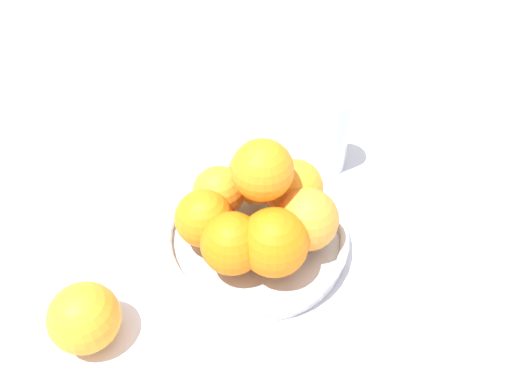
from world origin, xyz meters
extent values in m
plane|color=silver|center=(0.00, 0.00, 0.00)|extent=(4.00, 4.00, 0.00)
cylinder|color=silver|center=(0.00, 0.00, 0.01)|extent=(0.24, 0.24, 0.02)
torus|color=silver|center=(0.00, 0.00, 0.03)|extent=(0.25, 0.25, 0.01)
sphere|color=orange|center=(0.05, 0.04, 0.07)|extent=(0.08, 0.08, 0.08)
sphere|color=orange|center=(-0.01, 0.06, 0.07)|extent=(0.08, 0.08, 0.08)
sphere|color=orange|center=(-0.05, 0.04, 0.07)|extent=(0.08, 0.08, 0.08)
sphere|color=orange|center=(-0.06, -0.02, 0.07)|extent=(0.07, 0.07, 0.07)
sphere|color=orange|center=(-0.02, -0.06, 0.07)|extent=(0.07, 0.07, 0.07)
sphere|color=orange|center=(0.03, -0.05, 0.07)|extent=(0.08, 0.08, 0.08)
sphere|color=orange|center=(0.06, -0.01, 0.07)|extent=(0.08, 0.08, 0.08)
sphere|color=orange|center=(0.00, 0.01, 0.13)|extent=(0.08, 0.08, 0.08)
sphere|color=orange|center=(0.02, -0.23, 0.04)|extent=(0.08, 0.08, 0.08)
cylinder|color=silver|center=(-0.08, 0.18, 0.06)|extent=(0.06, 0.06, 0.12)
camera|label=1|loc=(0.37, -0.23, 0.53)|focal=35.00mm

